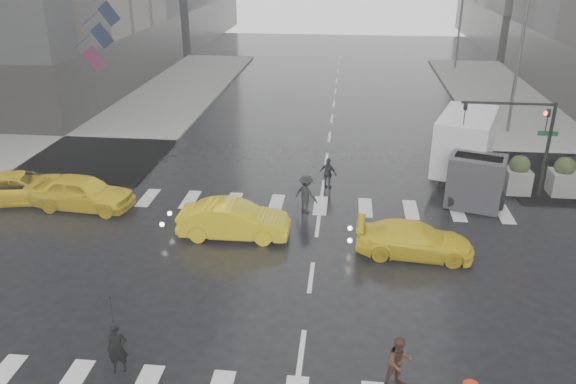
# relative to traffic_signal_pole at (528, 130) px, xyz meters

# --- Properties ---
(ground) EXTENTS (120.00, 120.00, 0.00)m
(ground) POSITION_rel_traffic_signal_pole_xyz_m (-9.01, -8.01, -3.22)
(ground) COLOR black
(ground) RESTS_ON ground
(sidewalk_nw) EXTENTS (35.00, 35.00, 0.15)m
(sidewalk_nw) POSITION_rel_traffic_signal_pole_xyz_m (-28.51, 9.49, -3.14)
(sidewalk_nw) COLOR slate
(sidewalk_nw) RESTS_ON ground
(road_markings) EXTENTS (18.00, 48.00, 0.01)m
(road_markings) POSITION_rel_traffic_signal_pole_xyz_m (-9.01, -8.01, -3.21)
(road_markings) COLOR silver
(road_markings) RESTS_ON ground
(traffic_signal_pole) EXTENTS (4.45, 0.42, 4.50)m
(traffic_signal_pole) POSITION_rel_traffic_signal_pole_xyz_m (0.00, 0.00, 0.00)
(traffic_signal_pole) COLOR black
(traffic_signal_pole) RESTS_ON ground
(street_lamp_near) EXTENTS (2.15, 0.22, 9.00)m
(street_lamp_near) POSITION_rel_traffic_signal_pole_xyz_m (1.86, 9.99, 1.73)
(street_lamp_near) COLOR #59595B
(street_lamp_near) RESTS_ON ground
(street_lamp_far) EXTENTS (2.15, 0.22, 9.00)m
(street_lamp_far) POSITION_rel_traffic_signal_pole_xyz_m (1.86, 29.99, 1.73)
(street_lamp_far) COLOR #59595B
(street_lamp_far) RESTS_ON ground
(planter_west) EXTENTS (1.10, 1.10, 1.80)m
(planter_west) POSITION_rel_traffic_signal_pole_xyz_m (-2.01, 0.19, -2.23)
(planter_west) COLOR slate
(planter_west) RESTS_ON ground
(planter_mid) EXTENTS (1.10, 1.10, 1.80)m
(planter_mid) POSITION_rel_traffic_signal_pole_xyz_m (-0.01, 0.19, -2.23)
(planter_mid) COLOR slate
(planter_mid) RESTS_ON ground
(planter_east) EXTENTS (1.10, 1.10, 1.80)m
(planter_east) POSITION_rel_traffic_signal_pole_xyz_m (1.99, 0.19, -2.23)
(planter_east) COLOR slate
(planter_east) RESTS_ON ground
(flag_cluster) EXTENTS (2.87, 3.06, 4.69)m
(flag_cluster) POSITION_rel_traffic_signal_pole_xyz_m (-24.09, 10.49, 2.42)
(flag_cluster) COLOR #59595B
(flag_cluster) RESTS_ON ground
(pedestrian_black) EXTENTS (1.19, 1.20, 2.43)m
(pedestrian_black) POSITION_rel_traffic_signal_pole_xyz_m (-13.88, -13.30, -1.55)
(pedestrian_black) COLOR black
(pedestrian_black) RESTS_ON ground
(pedestrian_brown) EXTENTS (0.89, 0.81, 1.49)m
(pedestrian_brown) POSITION_rel_traffic_signal_pole_xyz_m (-6.37, -13.03, -2.47)
(pedestrian_brown) COLOR #402616
(pedestrian_brown) RESTS_ON ground
(pedestrian_far_a) EXTENTS (1.03, 0.87, 1.51)m
(pedestrian_far_a) POSITION_rel_traffic_signal_pole_xyz_m (-8.77, 0.05, -2.46)
(pedestrian_far_a) COLOR black
(pedestrian_far_a) RESTS_ON ground
(pedestrian_far_b) EXTENTS (1.27, 1.11, 1.72)m
(pedestrian_far_b) POSITION_rel_traffic_signal_pole_xyz_m (-9.61, -2.72, -2.36)
(pedestrian_far_b) COLOR black
(pedestrian_far_b) RESTS_ON ground
(taxi_front) EXTENTS (4.63, 2.21, 1.53)m
(taxi_front) POSITION_rel_traffic_signal_pole_xyz_m (-19.42, -3.39, -2.45)
(taxi_front) COLOR yellow
(taxi_front) RESTS_ON ground
(taxi_mid) EXTENTS (4.41, 1.59, 1.45)m
(taxi_mid) POSITION_rel_traffic_signal_pole_xyz_m (-12.28, -5.28, -2.49)
(taxi_mid) COLOR yellow
(taxi_mid) RESTS_ON ground
(taxi_rear) EXTENTS (3.95, 2.01, 1.26)m
(taxi_rear) POSITION_rel_traffic_signal_pole_xyz_m (-5.28, -6.01, -2.59)
(taxi_rear) COLOR yellow
(taxi_rear) RESTS_ON ground
(taxi_far) EXTENTS (4.65, 3.17, 1.33)m
(taxi_far) POSITION_rel_traffic_signal_pole_xyz_m (-22.55, -2.94, -2.55)
(taxi_far) COLOR yellow
(taxi_far) RESTS_ON ground
(box_truck) EXTENTS (2.38, 6.34, 3.37)m
(box_truck) POSITION_rel_traffic_signal_pole_xyz_m (-2.26, 0.89, -1.42)
(box_truck) COLOR silver
(box_truck) RESTS_ON ground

